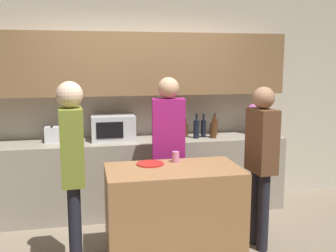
% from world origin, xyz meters
% --- Properties ---
extents(back_wall, '(6.40, 0.40, 2.70)m').
position_xyz_m(back_wall, '(0.00, 1.66, 1.54)').
color(back_wall, beige).
rests_on(back_wall, ground_plane).
extents(back_counter, '(3.60, 0.62, 0.92)m').
position_xyz_m(back_counter, '(0.00, 1.39, 0.46)').
color(back_counter, gray).
rests_on(back_counter, ground_plane).
extents(kitchen_island, '(1.23, 0.68, 0.89)m').
position_xyz_m(kitchen_island, '(0.15, 0.11, 0.45)').
color(kitchen_island, '#996B42').
rests_on(kitchen_island, ground_plane).
extents(microwave, '(0.52, 0.39, 0.30)m').
position_xyz_m(microwave, '(-0.31, 1.45, 1.07)').
color(microwave, '#B7BABC').
rests_on(microwave, back_counter).
extents(toaster, '(0.26, 0.16, 0.18)m').
position_xyz_m(toaster, '(-0.98, 1.45, 1.01)').
color(toaster, silver).
rests_on(toaster, back_counter).
extents(potted_plant, '(0.14, 0.14, 0.40)m').
position_xyz_m(potted_plant, '(1.49, 1.45, 1.11)').
color(potted_plant, '#333D4C').
rests_on(potted_plant, back_counter).
extents(bottle_0, '(0.09, 0.09, 0.26)m').
position_xyz_m(bottle_0, '(0.30, 1.48, 1.01)').
color(bottle_0, maroon).
rests_on(bottle_0, back_counter).
extents(bottle_1, '(0.08, 0.08, 0.29)m').
position_xyz_m(bottle_1, '(0.41, 1.37, 1.03)').
color(bottle_1, black).
rests_on(bottle_1, back_counter).
extents(bottle_2, '(0.07, 0.07, 0.32)m').
position_xyz_m(bottle_2, '(0.49, 1.40, 1.04)').
color(bottle_2, black).
rests_on(bottle_2, back_counter).
extents(bottle_3, '(0.06, 0.06, 0.24)m').
position_xyz_m(bottle_3, '(0.60, 1.45, 1.01)').
color(bottle_3, '#472814').
rests_on(bottle_3, back_counter).
extents(bottle_4, '(0.07, 0.07, 0.31)m').
position_xyz_m(bottle_4, '(0.71, 1.33, 1.03)').
color(bottle_4, black).
rests_on(bottle_4, back_counter).
extents(bottle_5, '(0.07, 0.07, 0.30)m').
position_xyz_m(bottle_5, '(0.82, 1.38, 1.03)').
color(bottle_5, black).
rests_on(bottle_5, back_counter).
extents(bottle_6, '(0.08, 0.08, 0.26)m').
position_xyz_m(bottle_6, '(0.92, 1.30, 1.02)').
color(bottle_6, '#472814').
rests_on(bottle_6, back_counter).
extents(bottle_7, '(0.08, 0.08, 0.28)m').
position_xyz_m(bottle_7, '(1.01, 1.51, 1.02)').
color(bottle_7, '#472814').
rests_on(bottle_7, back_counter).
extents(plate_on_island, '(0.26, 0.26, 0.01)m').
position_xyz_m(plate_on_island, '(-0.04, 0.28, 0.90)').
color(plate_on_island, red).
rests_on(plate_on_island, kitchen_island).
extents(cup_0, '(0.07, 0.07, 0.10)m').
position_xyz_m(cup_0, '(0.21, 0.32, 0.95)').
color(cup_0, pink).
rests_on(cup_0, kitchen_island).
extents(person_left, '(0.36, 0.23, 1.70)m').
position_xyz_m(person_left, '(0.22, 0.71, 1.01)').
color(person_left, black).
rests_on(person_left, ground_plane).
extents(person_center, '(0.22, 0.35, 1.62)m').
position_xyz_m(person_center, '(1.04, 0.19, 0.96)').
color(person_center, black).
rests_on(person_center, ground_plane).
extents(person_right, '(0.22, 0.35, 1.70)m').
position_xyz_m(person_right, '(-0.75, 0.06, 1.01)').
color(person_right, black).
rests_on(person_right, ground_plane).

